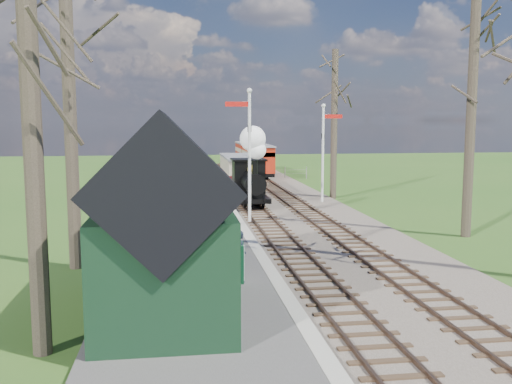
% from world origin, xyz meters
% --- Properties ---
extents(ground, '(140.00, 140.00, 0.00)m').
position_xyz_m(ground, '(0.00, 0.00, 0.00)').
color(ground, '#2E581B').
rests_on(ground, ground).
extents(distant_hills, '(114.40, 48.00, 22.02)m').
position_xyz_m(distant_hills, '(1.40, 64.38, -16.21)').
color(distant_hills, '#385B23').
rests_on(distant_hills, ground).
extents(ballast_bed, '(8.00, 60.00, 0.10)m').
position_xyz_m(ballast_bed, '(1.30, 22.00, 0.05)').
color(ballast_bed, brown).
rests_on(ballast_bed, ground).
extents(track_near, '(1.60, 60.00, 0.15)m').
position_xyz_m(track_near, '(0.00, 22.00, 0.10)').
color(track_near, brown).
rests_on(track_near, ground).
extents(track_far, '(1.60, 60.00, 0.15)m').
position_xyz_m(track_far, '(2.60, 22.00, 0.10)').
color(track_far, brown).
rests_on(track_far, ground).
extents(platform, '(5.00, 44.00, 0.20)m').
position_xyz_m(platform, '(-3.50, 14.00, 0.10)').
color(platform, '#474442').
rests_on(platform, ground).
extents(coping_strip, '(0.40, 44.00, 0.21)m').
position_xyz_m(coping_strip, '(-1.20, 14.00, 0.10)').
color(coping_strip, '#B2AD9E').
rests_on(coping_strip, ground).
extents(station_shed, '(3.25, 6.30, 4.78)m').
position_xyz_m(station_shed, '(-4.30, 4.00, 2.27)').
color(station_shed, black).
rests_on(station_shed, platform).
extents(semaphore_near, '(1.22, 0.24, 6.22)m').
position_xyz_m(semaphore_near, '(-0.77, 16.00, 3.62)').
color(semaphore_near, silver).
rests_on(semaphore_near, ground).
extents(semaphore_far, '(1.22, 0.24, 5.72)m').
position_xyz_m(semaphore_far, '(4.37, 22.00, 3.35)').
color(semaphore_far, silver).
rests_on(semaphore_far, ground).
extents(bare_trees, '(15.51, 22.39, 12.00)m').
position_xyz_m(bare_trees, '(1.33, 10.10, 5.21)').
color(bare_trees, '#382D23').
rests_on(bare_trees, ground).
extents(fence_line, '(12.60, 0.08, 1.00)m').
position_xyz_m(fence_line, '(0.30, 36.00, 0.55)').
color(fence_line, slate).
rests_on(fence_line, ground).
extents(locomotive, '(1.72, 4.02, 4.31)m').
position_xyz_m(locomotive, '(-0.01, 20.74, 1.99)').
color(locomotive, black).
rests_on(locomotive, ground).
extents(coach, '(2.01, 6.89, 2.12)m').
position_xyz_m(coach, '(0.00, 26.80, 1.46)').
color(coach, black).
rests_on(coach, ground).
extents(red_carriage_a, '(2.12, 5.26, 2.24)m').
position_xyz_m(red_carriage_a, '(2.60, 36.31, 1.54)').
color(red_carriage_a, black).
rests_on(red_carriage_a, ground).
extents(red_carriage_b, '(2.12, 5.26, 2.24)m').
position_xyz_m(red_carriage_b, '(2.60, 41.81, 1.54)').
color(red_carriage_b, black).
rests_on(red_carriage_b, ground).
extents(sign_board, '(0.16, 0.75, 1.09)m').
position_xyz_m(sign_board, '(-2.18, 6.08, 0.75)').
color(sign_board, '#0E4324').
rests_on(sign_board, platform).
extents(bench, '(0.67, 1.55, 0.85)m').
position_xyz_m(bench, '(-3.23, 3.30, 0.60)').
color(bench, '#472919').
rests_on(bench, platform).
extents(person, '(0.45, 0.60, 1.49)m').
position_xyz_m(person, '(-2.26, 6.02, 0.94)').
color(person, black).
rests_on(person, platform).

